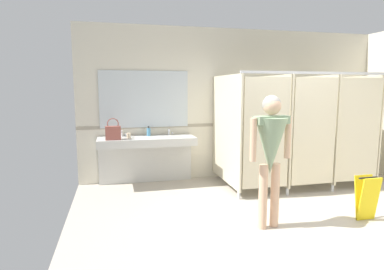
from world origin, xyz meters
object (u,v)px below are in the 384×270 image
person_standing (271,145)px  soap_dispenser (149,132)px  paper_cup (129,136)px  wet_floor_sign (367,198)px  handbag (113,132)px

person_standing → soap_dispenser: person_standing is taller
paper_cup → wet_floor_sign: paper_cup is taller
soap_dispenser → paper_cup: bearing=-149.8°
person_standing → handbag: 2.78m
person_standing → handbag: bearing=132.9°
handbag → paper_cup: size_ratio=3.98×
person_standing → paper_cup: (-1.63, 2.15, -0.13)m
person_standing → wet_floor_sign: person_standing is taller
person_standing → paper_cup: size_ratio=17.98×
person_standing → soap_dispenser: size_ratio=9.20×
person_standing → wet_floor_sign: 1.58m
paper_cup → handbag: bearing=-158.0°
paper_cup → person_standing: bearing=-52.7°
handbag → soap_dispenser: 0.72m
handbag → wet_floor_sign: 3.98m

